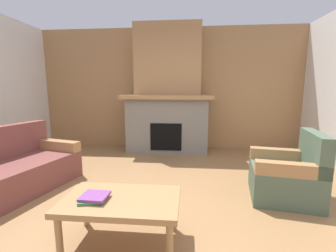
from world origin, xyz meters
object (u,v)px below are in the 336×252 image
object	(u,v)px
fireplace	(168,98)
armchair	(288,175)
couch	(3,174)
coffee_table	(121,204)

from	to	relation	value
fireplace	armchair	bearing A→B (deg)	-51.32
couch	coffee_table	xyz separation A→B (m)	(1.79, -0.78, 0.09)
fireplace	couch	bearing A→B (deg)	-128.58
couch	armchair	distance (m)	3.61
armchair	coffee_table	xyz separation A→B (m)	(-1.81, -1.03, 0.08)
armchair	couch	bearing A→B (deg)	-176.01
couch	coffee_table	world-z (taller)	couch
armchair	coffee_table	distance (m)	2.08
coffee_table	armchair	bearing A→B (deg)	29.69
fireplace	coffee_table	bearing A→B (deg)	-91.97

